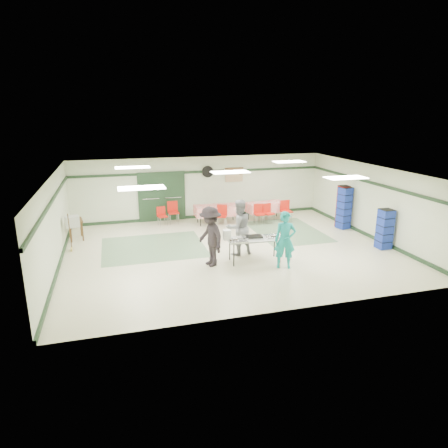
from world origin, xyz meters
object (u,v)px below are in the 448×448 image
object	(u,v)px
dining_table_a	(266,207)
chair_b	(259,212)
crate_stack_blue_b	(385,229)
volunteer_teal	(285,240)
chair_a	(268,211)
printer_table	(75,223)
chair_loose_a	(173,210)
chair_loose_b	(162,214)
serving_table	(255,240)
crate_stack_red	(343,207)
broom	(70,231)
chair_d	(222,213)
volunteer_grey	(239,227)
chair_c	(286,209)
crate_stack_blue_a	(344,208)
office_printer	(72,222)
dining_table_b	(217,210)
volunteer_dark	(210,237)

from	to	relation	value
dining_table_a	chair_b	xyz separation A→B (m)	(-0.55, -0.57, -0.05)
crate_stack_blue_b	volunteer_teal	bearing A→B (deg)	-170.55
chair_b	chair_a	bearing A→B (deg)	3.17
volunteer_teal	printer_table	size ratio (longest dim) A/B	2.06
chair_loose_a	chair_loose_b	size ratio (longest dim) A/B	1.19
serving_table	chair_loose_b	xyz separation A→B (m)	(-2.31, 4.90, -0.23)
dining_table_a	chair_b	distance (m)	0.79
serving_table	crate_stack_red	world-z (taller)	crate_stack_red
broom	dining_table_a	bearing A→B (deg)	17.37
serving_table	crate_stack_red	distance (m)	5.38
volunteer_teal	chair_d	xyz separation A→B (m)	(-0.65, 4.78, -0.31)
volunteer_grey	dining_table_a	bearing A→B (deg)	-134.66
chair_c	crate_stack_blue_a	size ratio (longest dim) A/B	0.55
chair_d	printer_table	world-z (taller)	chair_d
office_printer	crate_stack_red	bearing A→B (deg)	-10.45
serving_table	office_printer	world-z (taller)	office_printer
dining_table_a	chair_loose_b	world-z (taller)	chair_loose_b
volunteer_grey	chair_a	distance (m)	4.08
dining_table_a	serving_table	bearing A→B (deg)	-122.38
dining_table_a	crate_stack_red	size ratio (longest dim) A/B	1.02
chair_d	broom	xyz separation A→B (m)	(-5.71, -1.40, 0.12)
printer_table	chair_a	bearing A→B (deg)	-7.56
chair_d	dining_table_b	bearing A→B (deg)	118.17
broom	office_printer	bearing A→B (deg)	79.86
chair_c	chair_loose_b	distance (m)	5.25
serving_table	crate_stack_blue_a	distance (m)	5.32
chair_c	chair_loose_b	bearing A→B (deg)	169.46
volunteer_dark	crate_stack_blue_b	size ratio (longest dim) A/B	1.33
crate_stack_red	broom	xyz separation A→B (m)	(-10.38, 0.04, -0.19)
dining_table_b	volunteer_grey	bearing A→B (deg)	-93.29
chair_c	crate_stack_blue_a	distance (m)	2.42
printer_table	chair_loose_b	bearing A→B (deg)	7.93
dining_table_a	crate_stack_blue_b	world-z (taller)	crate_stack_blue_b
volunteer_teal	volunteer_dark	bearing A→B (deg)	179.72
volunteer_dark	chair_loose_a	size ratio (longest dim) A/B	1.97
volunteer_teal	chair_loose_a	bearing A→B (deg)	133.12
printer_table	office_printer	xyz separation A→B (m)	(-0.00, -0.94, 0.31)
chair_b	crate_stack_red	distance (m)	3.39
dining_table_a	broom	distance (m)	8.12
crate_stack_red	crate_stack_blue_b	size ratio (longest dim) A/B	1.24
dining_table_a	volunteer_grey	bearing A→B (deg)	-129.78
chair_a	broom	bearing A→B (deg)	176.35
volunteer_teal	dining_table_a	xyz separation A→B (m)	(1.51, 5.35, -0.30)
chair_b	printer_table	world-z (taller)	chair_b
dining_table_b	chair_loose_b	world-z (taller)	chair_loose_b
chair_loose_b	crate_stack_red	bearing A→B (deg)	-29.61
dining_table_b	office_printer	size ratio (longest dim) A/B	4.09
chair_c	printer_table	bearing A→B (deg)	179.54
chair_c	chair_d	size ratio (longest dim) A/B	1.01
chair_c	chair_loose_b	world-z (taller)	chair_c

